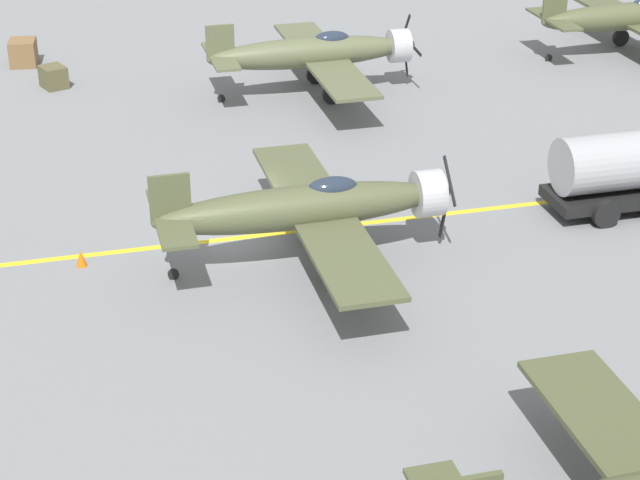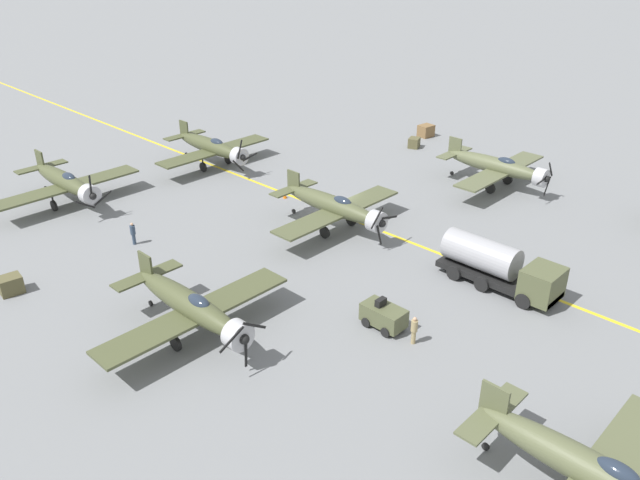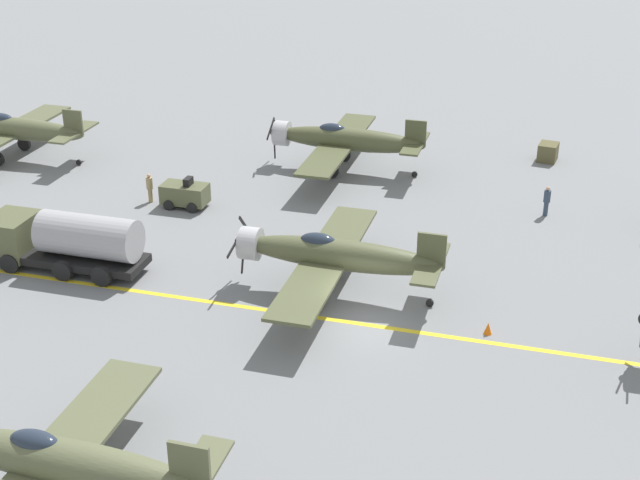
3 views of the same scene
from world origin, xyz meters
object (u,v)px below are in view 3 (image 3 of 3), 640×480
(airplane_mid_center, at_px, (333,255))
(ground_crew_walking, at_px, (150,187))
(airplane_mid_right, at_px, (344,140))
(airplane_far_right, at_px, (12,129))
(tow_tractor, at_px, (185,194))
(airplane_mid_left, at_px, (58,461))
(supply_crate_by_tanker, at_px, (548,152))
(traffic_cone, at_px, (488,328))
(ground_crew_inspecting, at_px, (547,200))
(fuel_tanker, at_px, (65,240))

(airplane_mid_center, distance_m, ground_crew_walking, 15.14)
(ground_crew_walking, bearing_deg, airplane_mid_right, -49.24)
(airplane_far_right, relative_size, airplane_mid_right, 1.00)
(airplane_far_right, distance_m, tow_tractor, 14.60)
(airplane_mid_left, height_order, supply_crate_by_tanker, airplane_mid_left)
(airplane_mid_center, bearing_deg, traffic_cone, -100.69)
(airplane_mid_left, bearing_deg, ground_crew_walking, 22.77)
(airplane_mid_right, distance_m, ground_crew_walking, 12.45)
(airplane_far_right, height_order, ground_crew_walking, airplane_far_right)
(airplane_mid_right, bearing_deg, ground_crew_inspecting, -115.78)
(ground_crew_inspecting, bearing_deg, traffic_cone, 173.03)
(tow_tractor, distance_m, ground_crew_walking, 2.24)
(airplane_far_right, height_order, airplane_mid_center, same)
(ground_crew_walking, relative_size, supply_crate_by_tanker, 1.25)
(ground_crew_walking, bearing_deg, tow_tractor, -92.29)
(airplane_mid_right, distance_m, tow_tractor, 10.95)
(airplane_mid_right, relative_size, tow_tractor, 4.62)
(airplane_mid_left, relative_size, airplane_mid_center, 1.00)
(airplane_mid_left, distance_m, ground_crew_walking, 25.52)
(airplane_far_right, bearing_deg, tow_tractor, -106.30)
(airplane_mid_left, distance_m, ground_crew_inspecting, 31.38)
(airplane_mid_center, xyz_separation_m, tow_tractor, (7.55, 10.80, -1.22))
(airplane_mid_left, height_order, tow_tractor, airplane_mid_left)
(tow_tractor, height_order, ground_crew_walking, tow_tractor)
(ground_crew_inspecting, bearing_deg, fuel_tanker, 120.43)
(airplane_mid_right, xyz_separation_m, tow_tractor, (-8.19, 7.17, -1.22))
(airplane_mid_center, distance_m, traffic_cone, 7.75)
(fuel_tanker, bearing_deg, ground_crew_walking, -1.52)
(airplane_mid_center, height_order, ground_crew_walking, airplane_mid_center)
(airplane_mid_right, distance_m, supply_crate_by_tanker, 13.46)
(fuel_tanker, xyz_separation_m, tow_tractor, (8.68, -2.46, -0.72))
(ground_crew_walking, relative_size, traffic_cone, 3.15)
(airplane_far_right, relative_size, traffic_cone, 21.82)
(airplane_mid_center, height_order, tow_tractor, airplane_mid_center)
(traffic_cone, bearing_deg, ground_crew_walking, 65.50)
(airplane_mid_right, bearing_deg, traffic_cone, -156.88)
(fuel_tanker, bearing_deg, airplane_mid_right, -29.72)
(airplane_far_right, xyz_separation_m, airplane_mid_center, (-11.88, -24.69, 0.00))
(tow_tractor, xyz_separation_m, supply_crate_by_tanker, (13.48, -19.47, -0.21))
(airplane_mid_left, distance_m, airplane_far_right, 34.76)
(supply_crate_by_tanker, bearing_deg, traffic_cone, 176.75)
(airplane_far_right, xyz_separation_m, supply_crate_by_tanker, (9.15, -33.35, -1.43))
(tow_tractor, height_order, ground_crew_inspecting, tow_tractor)
(airplane_far_right, bearing_deg, ground_crew_walking, -108.98)
(airplane_mid_left, relative_size, tow_tractor, 4.62)
(airplane_mid_right, relative_size, traffic_cone, 21.82)
(fuel_tanker, height_order, tow_tractor, fuel_tanker)
(airplane_mid_left, height_order, fuel_tanker, airplane_mid_left)
(ground_crew_inspecting, relative_size, traffic_cone, 3.14)
(ground_crew_walking, bearing_deg, traffic_cone, -114.50)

